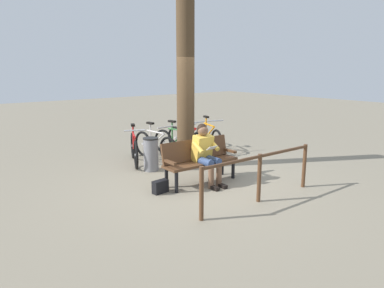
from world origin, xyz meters
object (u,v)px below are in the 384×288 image
bicycle_red (209,137)px  bicycle_purple (155,146)px  tree_trunk (186,87)px  bicycle_green (134,149)px  bicycle_orange (177,143)px  handbag (160,187)px  litter_bin (151,154)px  bench (199,158)px  bicycle_black (187,140)px  person_reading (205,151)px

bicycle_red → bicycle_purple: 1.79m
tree_trunk → bicycle_green: bearing=-49.7°
bicycle_green → bicycle_red: bearing=114.7°
bicycle_orange → handbag: bearing=-54.3°
bicycle_orange → litter_bin: bearing=-73.0°
bicycle_red → bicycle_purple: (1.79, 0.03, 0.00)m
bench → bicycle_black: size_ratio=0.96×
bicycle_red → bicycle_purple: bearing=-73.1°
person_reading → tree_trunk: bearing=-109.1°
bicycle_orange → bicycle_black: bearing=101.6°
bicycle_red → bicycle_orange: size_ratio=0.99×
bench → bicycle_orange: (-0.86, -1.95, -0.15)m
bench → bicycle_green: bicycle_green is taller
bicycle_purple → bicycle_black: bearing=89.2°
litter_bin → bicycle_red: size_ratio=0.46×
litter_bin → bicycle_orange: bicycle_orange is taller
tree_trunk → bicycle_green: (0.83, -0.97, -1.48)m
bicycle_black → bicycle_green: size_ratio=1.08×
bicycle_orange → bicycle_green: same height
bench → person_reading: person_reading is taller
bench → bicycle_red: size_ratio=0.98×
bicycle_purple → person_reading: bearing=-12.2°
bicycle_red → litter_bin: bearing=-55.6°
bicycle_black → bicycle_red: bearing=79.6°
person_reading → bicycle_green: 2.28m
bicycle_purple → bicycle_green: bearing=-98.3°
litter_bin → bicycle_orange: size_ratio=0.46×
litter_bin → bicycle_purple: 0.96m
tree_trunk → bicycle_orange: tree_trunk is taller
litter_bin → bicycle_green: size_ratio=0.48×
tree_trunk → bicycle_black: 2.02m
bicycle_orange → bicycle_green: 1.21m
handbag → bicycle_green: bearing=-106.5°
person_reading → bicycle_red: size_ratio=0.74×
person_reading → bicycle_orange: size_ratio=0.73×
handbag → litter_bin: bearing=-114.9°
handbag → bicycle_purple: bearing=-119.9°
bicycle_red → bicycle_green: bearing=-73.7°
bicycle_red → bicycle_green: size_ratio=1.05×
bicycle_purple → litter_bin: bearing=-44.4°
person_reading → bicycle_black: 2.68m
bicycle_black → bicycle_orange: same height
person_reading → bench: bearing=-76.4°
litter_bin → bicycle_black: 1.90m
litter_bin → bicycle_green: bicycle_green is taller
bench → bicycle_black: 2.55m
bench → bicycle_green: (0.34, -2.06, -0.15)m
bench → bicycle_orange: size_ratio=0.97×
person_reading → bicycle_black: (-1.30, -2.33, -0.31)m
tree_trunk → bicycle_black: tree_trunk is taller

